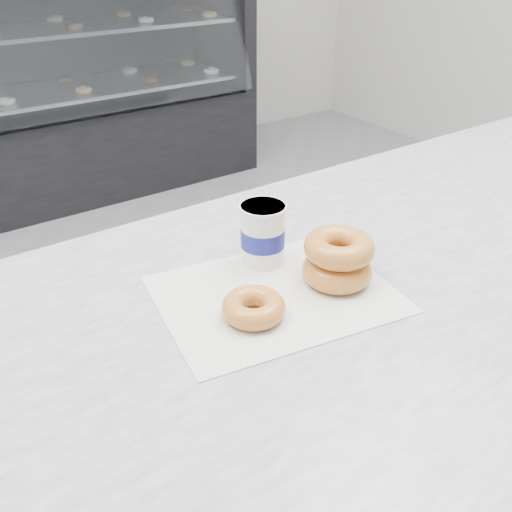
{
  "coord_description": "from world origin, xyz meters",
  "views": [
    {
      "loc": [
        -0.81,
        -1.12,
        1.38
      ],
      "look_at": [
        -0.4,
        -0.53,
        0.96
      ],
      "focal_mm": 40.0,
      "sensor_mm": 36.0,
      "label": 1
    }
  ],
  "objects": [
    {
      "name": "ground",
      "position": [
        0.0,
        0.0,
        0.0
      ],
      "size": [
        5.0,
        5.0,
        0.0
      ],
      "primitive_type": "plane",
      "color": "gray",
      "rests_on": "ground"
    },
    {
      "name": "wax_paper",
      "position": [
        -0.38,
        -0.56,
        0.9
      ],
      "size": [
        0.38,
        0.31,
        0.0
      ],
      "primitive_type": "cube",
      "rotation": [
        0.0,
        0.0,
        -0.17
      ],
      "color": "silver",
      "rests_on": "counter"
    },
    {
      "name": "counter",
      "position": [
        0.0,
        -0.6,
        0.45
      ],
      "size": [
        3.06,
        0.76,
        0.9
      ],
      "color": "#333335",
      "rests_on": "ground"
    },
    {
      "name": "display_case",
      "position": [
        0.0,
        2.12,
        0.49
      ],
      "size": [
        2.4,
        0.74,
        1.25
      ],
      "color": "black",
      "rests_on": "ground"
    },
    {
      "name": "coffee_cup",
      "position": [
        -0.34,
        -0.47,
        0.95
      ],
      "size": [
        0.08,
        0.08,
        0.1
      ],
      "rotation": [
        0.0,
        0.0,
        -0.11
      ],
      "color": "white",
      "rests_on": "counter"
    },
    {
      "name": "donut_stack",
      "position": [
        -0.28,
        -0.59,
        0.94
      ],
      "size": [
        0.15,
        0.15,
        0.07
      ],
      "color": "#D08939",
      "rests_on": "wax_paper"
    },
    {
      "name": "donut_single",
      "position": [
        -0.44,
        -0.59,
        0.92
      ],
      "size": [
        0.1,
        0.1,
        0.03
      ],
      "primitive_type": "torus",
      "rotation": [
        0.0,
        0.0,
        0.18
      ],
      "color": "#D08939",
      "rests_on": "wax_paper"
    }
  ]
}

